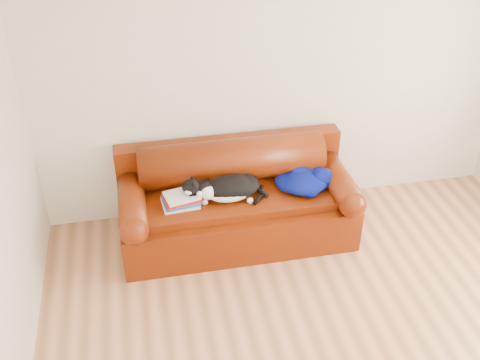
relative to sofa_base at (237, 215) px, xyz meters
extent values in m
plane|color=brown|center=(0.50, -1.49, -0.24)|extent=(4.50, 4.50, 0.00)
cube|color=beige|center=(0.50, 0.51, 1.06)|extent=(4.50, 0.02, 2.60)
cube|color=#3C1002|center=(0.00, 0.01, -0.03)|extent=(2.10, 0.90, 0.42)
cube|color=#3C1002|center=(0.00, -0.04, 0.21)|extent=(1.66, 0.62, 0.10)
cylinder|color=black|center=(-0.93, -0.32, -0.21)|extent=(0.06, 0.06, 0.05)
cylinder|color=black|center=(0.93, -0.32, -0.21)|extent=(0.06, 0.06, 0.05)
cylinder|color=black|center=(-0.93, 0.34, -0.21)|extent=(0.06, 0.06, 0.05)
cylinder|color=black|center=(0.93, 0.34, -0.21)|extent=(0.06, 0.06, 0.05)
cube|color=#3C1002|center=(0.00, 0.37, 0.19)|extent=(2.10, 0.18, 0.85)
cylinder|color=#3C1002|center=(0.00, 0.26, 0.44)|extent=(1.70, 0.40, 0.40)
cylinder|color=#3C1002|center=(-0.93, 0.01, 0.30)|extent=(0.24, 0.88, 0.24)
sphere|color=#3C1002|center=(-0.93, -0.43, 0.30)|extent=(0.24, 0.24, 0.24)
cylinder|color=#3C1002|center=(0.93, 0.01, 0.30)|extent=(0.24, 0.88, 0.24)
sphere|color=#3C1002|center=(0.93, -0.43, 0.30)|extent=(0.24, 0.24, 0.24)
cube|color=silver|center=(-0.51, -0.08, 0.28)|extent=(0.33, 0.26, 0.02)
cube|color=white|center=(-0.51, -0.08, 0.28)|extent=(0.32, 0.25, 0.02)
cube|color=#1F40A8|center=(-0.51, -0.08, 0.30)|extent=(0.33, 0.27, 0.02)
cube|color=white|center=(-0.51, -0.08, 0.30)|extent=(0.32, 0.26, 0.02)
cube|color=#A31C12|center=(-0.51, -0.08, 0.33)|extent=(0.33, 0.28, 0.02)
cube|color=white|center=(-0.51, -0.08, 0.33)|extent=(0.32, 0.26, 0.02)
cube|color=silver|center=(-0.51, -0.08, 0.35)|extent=(0.33, 0.28, 0.02)
cube|color=white|center=(-0.51, -0.08, 0.35)|extent=(0.32, 0.27, 0.02)
ellipsoid|color=black|center=(-0.07, -0.07, 0.37)|extent=(0.53, 0.31, 0.21)
ellipsoid|color=white|center=(-0.09, -0.13, 0.33)|extent=(0.36, 0.18, 0.13)
ellipsoid|color=white|center=(-0.27, -0.12, 0.37)|extent=(0.15, 0.14, 0.13)
ellipsoid|color=black|center=(0.09, -0.05, 0.35)|extent=(0.22, 0.22, 0.18)
ellipsoid|color=black|center=(-0.40, -0.09, 0.44)|extent=(0.16, 0.15, 0.13)
ellipsoid|color=white|center=(-0.43, -0.13, 0.42)|extent=(0.08, 0.06, 0.05)
sphere|color=#BF7272|center=(-0.44, -0.14, 0.42)|extent=(0.02, 0.02, 0.02)
cone|color=black|center=(-0.38, -0.13, 0.50)|extent=(0.06, 0.05, 0.06)
cone|color=black|center=(-0.39, -0.05, 0.50)|extent=(0.06, 0.05, 0.06)
cylinder|color=black|center=(0.20, -0.08, 0.30)|extent=(0.12, 0.18, 0.05)
sphere|color=white|center=(-0.31, -0.14, 0.29)|extent=(0.05, 0.05, 0.05)
sphere|color=white|center=(0.08, -0.19, 0.29)|extent=(0.05, 0.05, 0.05)
ellipsoid|color=#020E41|center=(0.62, -0.05, 0.33)|extent=(0.55, 0.53, 0.14)
ellipsoid|color=#020E41|center=(0.78, -0.04, 0.35)|extent=(0.34, 0.32, 0.17)
ellipsoid|color=#020E41|center=(0.49, -0.03, 0.32)|extent=(0.36, 0.38, 0.11)
ellipsoid|color=#020E41|center=(0.61, 0.09, 0.35)|extent=(0.28, 0.25, 0.17)
ellipsoid|color=#020E41|center=(0.62, -0.17, 0.32)|extent=(0.23, 0.23, 0.11)
ellipsoid|color=silver|center=(0.72, -0.09, 0.36)|extent=(0.21, 0.14, 0.05)
camera|label=1|loc=(-0.79, -4.06, 3.14)|focal=42.00mm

